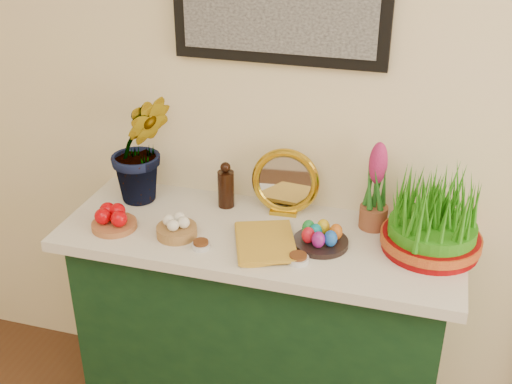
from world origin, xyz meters
The scene contains 13 objects.
sideboard centered at (-0.23, 2.00, 0.42)m, with size 1.30×0.45×0.85m, color #133619.
tablecloth centered at (-0.23, 2.00, 0.87)m, with size 1.40×0.55×0.04m, color silver.
hyacinth_green centered at (-0.72, 2.12, 1.17)m, with size 0.28×0.24×0.56m, color #236620.
apple_bowl centered at (-0.73, 1.88, 0.92)m, with size 0.18×0.18×0.08m.
garlic_basket centered at (-0.50, 1.90, 0.92)m, with size 0.18×0.18×0.08m.
vinegar_cruet centered at (-0.41, 2.15, 0.97)m, with size 0.06×0.06×0.18m.
mirror centered at (-0.18, 2.17, 1.01)m, with size 0.25×0.08×0.25m.
book centered at (-0.28, 1.88, 0.91)m, with size 0.18×0.26×0.04m, color gold.
spice_dish_left centered at (-0.39, 1.85, 0.90)m, with size 0.06×0.06×0.03m.
spice_dish_right centered at (-0.06, 1.85, 0.90)m, with size 0.07×0.07×0.03m.
egg_plate centered at (-0.01, 1.97, 0.92)m, with size 0.19×0.19×0.08m.
hyacinth_pink centered at (0.14, 2.15, 1.04)m, with size 0.10×0.10×0.32m.
wheatgrass_sabzeh centered at (0.34, 2.05, 1.01)m, with size 0.33×0.33×0.27m.
Camera 1 is at (0.29, 0.15, 2.04)m, focal length 45.00 mm.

